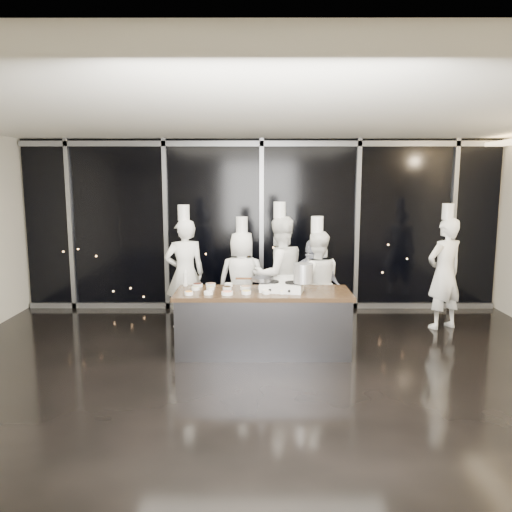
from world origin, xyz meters
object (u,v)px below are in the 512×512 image
at_px(demo_counter, 263,322).
at_px(guest, 313,288).
at_px(stove, 282,287).
at_px(chef_right, 316,283).
at_px(frying_pan, 261,279).
at_px(stock_pot, 303,273).
at_px(chef_left, 242,279).
at_px(chef_side, 444,273).
at_px(chef_center, 279,274).
at_px(chef_far_left, 185,273).

height_order(demo_counter, guest, guest).
relative_size(stove, chef_right, 0.34).
bearing_deg(frying_pan, stock_pot, 0.24).
relative_size(stove, frying_pan, 1.18).
bearing_deg(chef_left, chef_side, -175.47).
height_order(chef_center, guest, chef_center).
height_order(demo_counter, stove, stove).
bearing_deg(chef_side, chef_far_left, -24.44).
bearing_deg(chef_left, guest, 167.27).
bearing_deg(chef_side, chef_right, -13.78).
distance_m(demo_counter, guest, 1.20).
distance_m(demo_counter, chef_center, 1.15).
height_order(chef_far_left, chef_side, chef_side).
relative_size(frying_pan, chef_side, 0.26).
bearing_deg(chef_far_left, stock_pot, 125.00).
xyz_separation_m(demo_counter, guest, (0.79, 0.85, 0.31)).
xyz_separation_m(chef_left, chef_right, (1.17, -0.37, 0.01)).
xyz_separation_m(guest, chef_side, (2.21, 0.36, 0.18)).
bearing_deg(stock_pot, chef_side, 28.00).
bearing_deg(stove, chef_left, 129.47).
height_order(stove, chef_side, chef_side).
xyz_separation_m(frying_pan, chef_side, (3.02, 1.17, -0.13)).
bearing_deg(stove, chef_center, 102.84).
bearing_deg(guest, chef_far_left, 5.09).
bearing_deg(chef_side, guest, -14.82).
bearing_deg(chef_far_left, chef_right, 149.80).
relative_size(stove, chef_center, 0.31).
height_order(stove, chef_left, chef_left).
height_order(stove, stock_pot, stock_pot).
bearing_deg(chef_side, stock_pot, 3.91).
height_order(chef_left, chef_right, chef_right).
distance_m(guest, chef_side, 2.24).
height_order(chef_far_left, guest, chef_far_left).
distance_m(stove, stock_pot, 0.36).
bearing_deg(guest, chef_center, -0.79).
xyz_separation_m(stock_pot, chef_far_left, (-1.83, 1.33, -0.25)).
distance_m(chef_far_left, chef_center, 1.56).
relative_size(chef_far_left, chef_left, 1.10).
bearing_deg(stock_pot, chef_left, 124.54).
bearing_deg(chef_side, chef_center, -19.78).
distance_m(stove, chef_left, 1.35).
xyz_separation_m(frying_pan, chef_left, (-0.31, 1.15, -0.24)).
bearing_deg(chef_far_left, chef_center, 152.44).
height_order(demo_counter, chef_right, chef_right).
xyz_separation_m(stock_pot, chef_side, (2.45, 1.30, -0.24)).
bearing_deg(frying_pan, chef_far_left, 149.36).
bearing_deg(chef_left, chef_right, 166.52).
height_order(stove, frying_pan, frying_pan).
height_order(chef_far_left, chef_right, chef_far_left).
relative_size(frying_pan, chef_center, 0.26).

